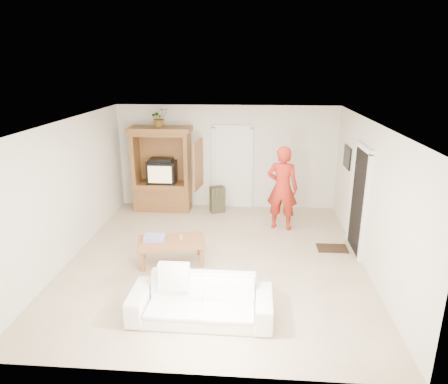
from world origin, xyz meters
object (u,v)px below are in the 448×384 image
at_px(armoire, 163,175).
at_px(coffee_table, 172,243).
at_px(sofa, 201,300).
at_px(man, 282,188).

height_order(armoire, coffee_table, armoire).
bearing_deg(sofa, man, 69.25).
relative_size(sofa, coffee_table, 1.53).
bearing_deg(coffee_table, man, 27.51).
bearing_deg(armoire, man, -19.94).
bearing_deg(armoire, coffee_table, -74.96).
bearing_deg(man, armoire, -5.07).
distance_m(armoire, coffee_table, 3.03).
bearing_deg(sofa, coffee_table, 115.22).
relative_size(man, sofa, 0.92).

